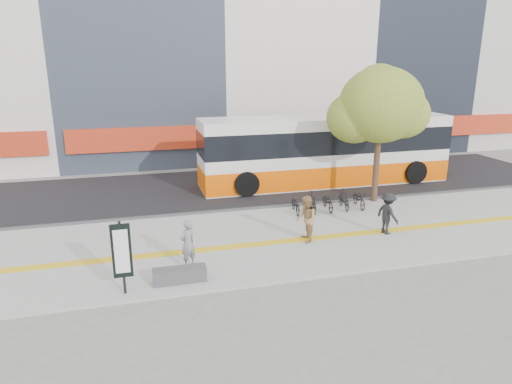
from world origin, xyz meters
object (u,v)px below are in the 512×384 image
object	(u,v)px
street_tree	(379,106)
seated_woman	(188,244)
pedestrian_dark	(388,213)
bus	(325,152)
pedestrian_tan	(306,219)
bench	(180,275)
signboard	(122,252)

from	to	relation	value
street_tree	seated_woman	distance (m)	11.25
seated_woman	pedestrian_dark	distance (m)	7.83
bus	pedestrian_tan	size ratio (longest dim) A/B	7.77
bench	seated_woman	size ratio (longest dim) A/B	1.00
street_tree	pedestrian_tan	distance (m)	7.29
bench	signboard	distance (m)	1.94
seated_woman	pedestrian_tan	size ratio (longest dim) A/B	0.93
seated_woman	pedestrian_tan	world-z (taller)	pedestrian_tan
bus	pedestrian_dark	size ratio (longest dim) A/B	8.27
street_tree	seated_woman	size ratio (longest dim) A/B	3.92
pedestrian_tan	bench	bearing A→B (deg)	-58.80
signboard	pedestrian_dark	distance (m)	10.03
seated_woman	bench	bearing A→B (deg)	32.82
bench	seated_woman	distance (m)	1.21
signboard	pedestrian_tan	bearing A→B (deg)	19.83
street_tree	pedestrian_dark	xyz separation A→B (m)	(-1.63, -4.06, -3.62)
signboard	seated_woman	size ratio (longest dim) A/B	1.37
bus	pedestrian_dark	distance (m)	7.81
pedestrian_tan	signboard	bearing A→B (deg)	-61.59
bus	pedestrian_tan	world-z (taller)	bus
bench	pedestrian_dark	distance (m)	8.41
bench	bus	bearing A→B (deg)	47.59
seated_woman	bus	bearing A→B (deg)	-170.12
pedestrian_dark	pedestrian_tan	bearing A→B (deg)	76.07
bus	pedestrian_tan	bearing A→B (deg)	-117.63
bench	pedestrian_tan	distance (m)	5.28
signboard	street_tree	distance (m)	13.40
bench	seated_woman	bearing A→B (deg)	68.72
signboard	pedestrian_tan	xyz separation A→B (m)	(6.44, 2.32, -0.42)
bench	signboard	xyz separation A→B (m)	(-1.60, -0.31, 1.06)
bus	pedestrian_dark	xyz separation A→B (m)	(-0.70, -7.73, -0.85)
street_tree	pedestrian_dark	size ratio (longest dim) A/B	3.86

